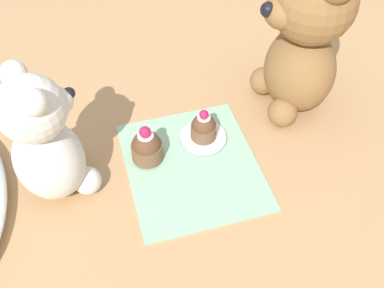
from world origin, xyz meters
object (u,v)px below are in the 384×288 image
object	(u,v)px
saucer_plate	(203,137)
cupcake_near_tan_bear	(204,127)
teddy_bear_cream	(46,142)
teddy_bear_tan	(304,39)
cupcake_near_cream_bear	(147,147)

from	to	relation	value
saucer_plate	cupcake_near_tan_bear	bearing A→B (deg)	153.43
teddy_bear_cream	teddy_bear_tan	size ratio (longest dim) A/B	0.78
teddy_bear_cream	cupcake_near_tan_bear	xyz separation A→B (m)	(0.03, -0.25, -0.07)
teddy_bear_cream	cupcake_near_tan_bear	bearing A→B (deg)	-102.33
teddy_bear_tan	saucer_plate	size ratio (longest dim) A/B	3.59
cupcake_near_cream_bear	saucer_plate	bearing A→B (deg)	-81.51
cupcake_near_cream_bear	cupcake_near_tan_bear	bearing A→B (deg)	-81.51
teddy_bear_cream	cupcake_near_cream_bear	size ratio (longest dim) A/B	3.21
cupcake_near_tan_bear	cupcake_near_cream_bear	bearing A→B (deg)	98.49
teddy_bear_cream	cupcake_near_cream_bear	bearing A→B (deg)	-103.48
teddy_bear_cream	saucer_plate	distance (m)	0.27
teddy_bear_tan	cupcake_near_tan_bear	bearing A→B (deg)	-75.33
teddy_bear_cream	cupcake_near_tan_bear	world-z (taller)	teddy_bear_cream
cupcake_near_tan_bear	saucer_plate	bearing A→B (deg)	-26.57
cupcake_near_tan_bear	teddy_bear_cream	bearing A→B (deg)	96.85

